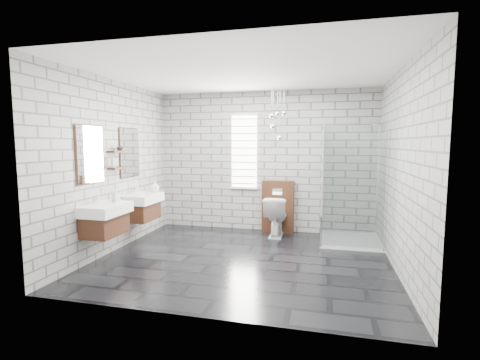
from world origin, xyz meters
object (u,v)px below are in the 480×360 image
at_px(vanity_right, 140,199).
at_px(toilet, 276,216).
at_px(vanity_left, 103,211).
at_px(shower_enclosure, 345,215).
at_px(cistern_panel, 278,206).

height_order(vanity_right, toilet, vanity_right).
relative_size(vanity_left, vanity_right, 1.00).
bearing_deg(shower_enclosure, cistern_panel, 156.89).
xyz_separation_m(shower_enclosure, toilet, (-1.21, 0.27, -0.14)).
bearing_deg(toilet, shower_enclosure, 166.73).
distance_m(cistern_panel, toilet, 0.28).
bearing_deg(toilet, vanity_left, 42.30).
xyz_separation_m(vanity_left, cistern_panel, (2.20, 2.31, -0.26)).
bearing_deg(cistern_panel, shower_enclosure, -23.11).
bearing_deg(cistern_panel, toilet, -90.00).
bearing_deg(toilet, vanity_right, 24.24).
height_order(vanity_right, cistern_panel, vanity_right).
bearing_deg(vanity_left, toilet, 43.13).
xyz_separation_m(vanity_right, cistern_panel, (2.20, 1.28, -0.26)).
distance_m(cistern_panel, shower_enclosure, 1.32).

